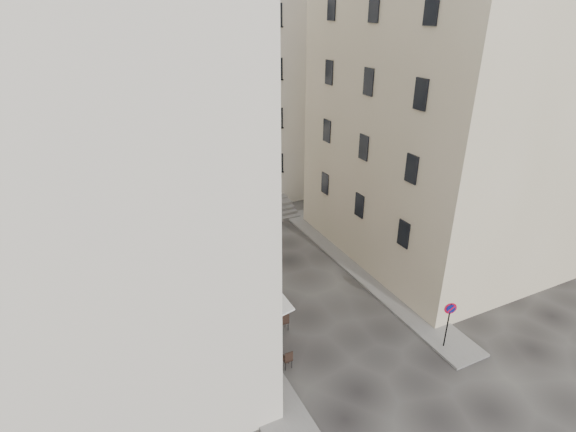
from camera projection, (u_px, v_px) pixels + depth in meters
ground at (320, 316)px, 23.26m from camera, size 90.00×90.00×0.00m
sidewalk_left at (213, 296)px, 24.72m from camera, size 2.00×22.00×0.12m
sidewalk_right at (360, 267)px, 27.45m from camera, size 2.00×18.00×0.12m
building_left at (51, 128)px, 17.18m from camera, size 12.20×16.20×20.60m
building_right at (452, 105)px, 26.30m from camera, size 12.20×14.20×18.60m
building_back at (190, 81)px, 34.39m from camera, size 18.20×10.20×18.60m
cafe_storefront at (233, 297)px, 21.58m from camera, size 1.74×7.30×3.50m
stone_steps at (237, 216)px, 33.34m from camera, size 9.00×3.15×0.80m
bollard_near at (271, 338)px, 20.94m from camera, size 0.12×0.12×0.98m
bollard_mid at (244, 298)px, 23.79m from camera, size 0.12×0.12×0.98m
bollard_far at (223, 266)px, 26.64m from camera, size 0.12×0.12×0.98m
no_parking_sign at (449, 317)px, 20.31m from camera, size 0.55×0.22×2.54m
bistro_table_a at (277, 361)px, 19.61m from camera, size 1.31×0.61×0.92m
bistro_table_b at (274, 324)px, 21.88m from camera, size 1.42×0.67×1.00m
bistro_table_c at (247, 314)px, 22.53m from camera, size 1.41×0.66×0.99m
bistro_table_d at (239, 286)px, 24.85m from camera, size 1.36×0.64×0.96m
bistro_table_e at (231, 284)px, 25.07m from camera, size 1.32×0.62×0.93m
pedestrian at (276, 290)px, 23.88m from camera, size 0.73×0.65×1.67m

